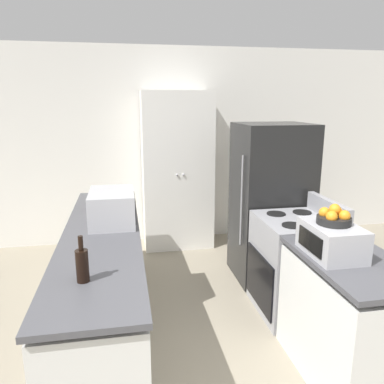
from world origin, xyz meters
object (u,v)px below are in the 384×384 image
at_px(wine_bottle, 82,265).
at_px(fruit_bowl, 334,217).
at_px(pantry_cabinet, 177,171).
at_px(microwave, 112,207).
at_px(toaster_oven, 331,240).
at_px(refrigerator, 270,203).
at_px(stove, 294,265).

distance_m(wine_bottle, fruit_bowl, 1.62).
bearing_deg(fruit_bowl, pantry_cabinet, 104.40).
relative_size(microwave, toaster_oven, 1.23).
bearing_deg(toaster_oven, refrigerator, 82.94).
relative_size(refrigerator, fruit_bowl, 7.53).
height_order(stove, fruit_bowl, fruit_bowl).
xyz_separation_m(microwave, fruit_bowl, (1.46, -0.96, 0.12)).
xyz_separation_m(refrigerator, microwave, (-1.64, -0.55, 0.19)).
height_order(pantry_cabinet, toaster_oven, pantry_cabinet).
bearing_deg(microwave, fruit_bowl, -33.17).
bearing_deg(stove, toaster_oven, -100.22).
relative_size(pantry_cabinet, wine_bottle, 7.34).
height_order(stove, wine_bottle, wine_bottle).
relative_size(refrigerator, toaster_oven, 3.84).
distance_m(pantry_cabinet, fruit_bowl, 2.70).
distance_m(stove, toaster_oven, 0.96).
bearing_deg(microwave, pantry_cabinet, 64.44).
relative_size(pantry_cabinet, microwave, 3.78).
relative_size(pantry_cabinet, stove, 1.93).
bearing_deg(pantry_cabinet, wine_bottle, -109.04).
bearing_deg(wine_bottle, refrigerator, 41.99).
relative_size(wine_bottle, fruit_bowl, 1.24).
bearing_deg(fruit_bowl, wine_bottle, -176.32).
relative_size(stove, toaster_oven, 2.40).
bearing_deg(microwave, toaster_oven, -33.63).
height_order(microwave, toaster_oven, microwave).
height_order(wine_bottle, fruit_bowl, fruit_bowl).
distance_m(stove, fruit_bowl, 1.05).
distance_m(pantry_cabinet, stove, 2.09).
bearing_deg(stove, wine_bottle, -153.37).
height_order(refrigerator, toaster_oven, refrigerator).
bearing_deg(microwave, stove, -6.73).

